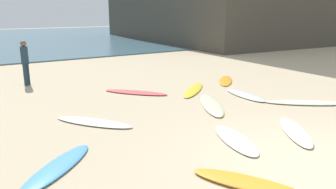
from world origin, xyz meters
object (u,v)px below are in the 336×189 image
(surfboard_0, at_px, (94,122))
(beachgoer_near, at_px, (25,61))
(surfboard_2, at_px, (247,183))
(surfboard_6, at_px, (245,95))
(surfboard_5, at_px, (136,92))
(surfboard_4, at_px, (194,90))
(surfboard_7, at_px, (211,104))
(surfboard_3, at_px, (58,167))
(surfboard_9, at_px, (295,131))
(surfboard_10, at_px, (226,81))
(surfboard_8, at_px, (305,103))
(surfboard_1, at_px, (235,139))

(surfboard_0, bearing_deg, beachgoer_near, -120.36)
(surfboard_2, height_order, surfboard_6, surfboard_2)
(surfboard_2, relative_size, surfboard_5, 0.80)
(surfboard_4, distance_m, surfboard_7, 2.01)
(surfboard_3, xyz_separation_m, surfboard_4, (5.97, 3.43, -0.00))
(surfboard_2, relative_size, surfboard_9, 0.92)
(surfboard_0, height_order, surfboard_3, surfboard_3)
(surfboard_10, bearing_deg, surfboard_2, -85.81)
(surfboard_8, bearing_deg, surfboard_9, -21.67)
(surfboard_4, xyz_separation_m, surfboard_6, (1.00, -1.62, 0.01))
(surfboard_2, xyz_separation_m, surfboard_3, (-2.48, 2.40, -0.01))
(surfboard_5, bearing_deg, surfboard_0, 4.17)
(surfboard_1, xyz_separation_m, surfboard_7, (1.46, 2.47, 0.01))
(surfboard_1, xyz_separation_m, surfboard_5, (0.27, 5.21, 0.00))
(surfboard_8, height_order, surfboard_10, surfboard_8)
(surfboard_6, relative_size, surfboard_8, 0.79)
(surfboard_2, xyz_separation_m, surfboard_10, (5.67, 6.41, -0.01))
(surfboard_5, bearing_deg, surfboard_7, 75.41)
(surfboard_10, distance_m, beachgoer_near, 8.17)
(surfboard_7, bearing_deg, surfboard_9, 123.72)
(surfboard_2, xyz_separation_m, surfboard_5, (1.52, 6.71, -0.01))
(surfboard_8, bearing_deg, surfboard_1, -37.76)
(surfboard_8, distance_m, beachgoer_near, 10.44)
(surfboard_0, xyz_separation_m, surfboard_10, (6.64, 1.95, -0.00))
(surfboard_5, relative_size, surfboard_8, 0.95)
(surfboard_4, bearing_deg, beachgoer_near, 7.71)
(surfboard_5, distance_m, beachgoer_near, 4.78)
(surfboard_0, relative_size, surfboard_3, 1.08)
(surfboard_9, relative_size, surfboard_10, 0.96)
(surfboard_4, distance_m, surfboard_6, 1.90)
(surfboard_0, relative_size, beachgoer_near, 1.29)
(surfboard_4, bearing_deg, surfboard_9, 132.46)
(surfboard_10, bearing_deg, surfboard_9, -72.28)
(surfboard_0, xyz_separation_m, surfboard_2, (0.97, -4.46, 0.01))
(surfboard_4, relative_size, surfboard_7, 0.95)
(surfboard_5, xyz_separation_m, surfboard_9, (1.30, -5.67, 0.01))
(surfboard_5, relative_size, surfboard_7, 0.93)
(surfboard_7, distance_m, beachgoer_near, 7.66)
(surfboard_10, bearing_deg, surfboard_5, -138.51)
(surfboard_1, relative_size, surfboard_2, 1.00)
(surfboard_5, distance_m, surfboard_9, 5.81)
(surfboard_8, bearing_deg, surfboard_5, -98.88)
(surfboard_2, distance_m, surfboard_6, 6.15)
(surfboard_3, bearing_deg, surfboard_2, -175.28)
(surfboard_5, bearing_deg, surfboard_1, 48.99)
(surfboard_4, relative_size, surfboard_6, 1.23)
(surfboard_1, relative_size, surfboard_5, 0.80)
(surfboard_1, bearing_deg, surfboard_9, 4.49)
(surfboard_8, relative_size, surfboard_10, 1.15)
(surfboard_0, distance_m, surfboard_3, 2.55)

